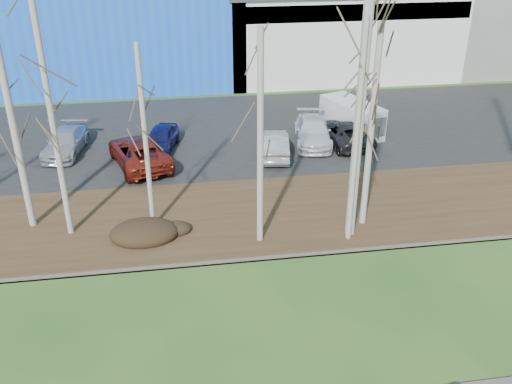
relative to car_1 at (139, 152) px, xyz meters
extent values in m
cube|color=#382616|center=(3.49, -6.15, -0.81)|extent=(80.00, 7.00, 0.15)
cube|color=black|center=(3.49, 4.35, -0.81)|extent=(80.00, 14.00, 0.14)
cube|color=blue|center=(-2.51, 18.35, 3.12)|extent=(20.00, 12.00, 8.00)
cube|color=silver|center=(15.49, 18.35, 2.37)|extent=(18.00, 12.00, 6.50)
cube|color=navy|center=(15.49, 12.45, 4.72)|extent=(17.64, 0.20, 1.20)
cube|color=slate|center=(31.49, 18.35, 2.62)|extent=(14.00, 12.00, 7.00)
ellipsoid|color=black|center=(0.36, -7.57, -0.45)|extent=(2.84, 2.01, 0.56)
cylinder|color=#B5AFA4|center=(-4.46, -5.73, 3.37)|extent=(0.29, 0.29, 8.20)
cylinder|color=#B5AFA4|center=(-2.74, -6.64, 4.33)|extent=(0.24, 0.24, 10.13)
cylinder|color=#B5AFA4|center=(5.10, -8.44, 3.61)|extent=(0.25, 0.25, 8.68)
cylinder|color=#B5AFA4|center=(0.72, -6.69, 3.21)|extent=(0.20, 0.20, 7.89)
cylinder|color=#B5AFA4|center=(8.77, -8.87, 3.79)|extent=(0.22, 0.22, 9.05)
cylinder|color=#B5AFA4|center=(8.88, -8.55, 4.39)|extent=(0.29, 0.29, 10.23)
cylinder|color=#B5AFA4|center=(9.77, -7.71, 3.56)|extent=(0.26, 0.26, 8.59)
cylinder|color=#B5AFA4|center=(8.98, -8.55, 4.39)|extent=(0.29, 0.29, 10.23)
imported|color=maroon|center=(0.00, 0.00, 0.00)|extent=(3.87, 5.81, 1.48)
imported|color=#AAABB2|center=(-4.11, 2.34, -0.09)|extent=(2.46, 4.68, 1.30)
imported|color=navy|center=(1.13, 1.98, -0.09)|extent=(2.42, 4.10, 1.31)
imported|color=#ABACAD|center=(7.30, 0.13, -0.06)|extent=(1.97, 4.27, 1.35)
imported|color=#252628|center=(11.53, 1.36, -0.08)|extent=(2.95, 5.04, 1.32)
imported|color=white|center=(9.85, 1.70, -0.04)|extent=(2.75, 5.10, 1.40)
cube|color=white|center=(12.56, 2.98, 0.21)|extent=(3.11, 4.71, 1.91)
cube|color=black|center=(13.11, 1.35, 0.21)|extent=(1.93, 1.41, 1.18)
camera|label=1|loc=(1.82, -28.42, 11.75)|focal=40.00mm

